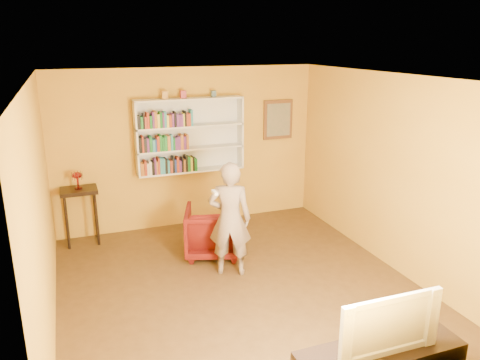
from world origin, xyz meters
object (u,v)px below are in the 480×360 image
Objects in this scene: bookshelf at (189,135)px; person at (230,219)px; console_table at (79,198)px; armchair at (213,231)px; television at (384,320)px; ruby_lustre at (77,177)px.

bookshelf is 1.13× the size of person.
console_table is at bearing -175.01° from bookshelf.
person reaches higher than armchair.
bookshelf is 1.87× the size of television.
bookshelf is 1.98× the size of console_table.
console_table is at bearing -135.00° from ruby_lustre.
ruby_lustre is 0.28× the size of television.
console_table is 5.05m from television.
bookshelf is 2.20× the size of armchair.
armchair is (1.82, -1.11, -0.73)m from ruby_lustre.
bookshelf is 1.90m from ruby_lustre.
bookshelf is at bearing 4.99° from ruby_lustre.
armchair is 0.51× the size of person.
ruby_lustre is at bearing -175.01° from bookshelf.
ruby_lustre is at bearing 117.72° from television.
person is at bearing -43.44° from console_table.
console_table is at bearing -12.58° from armchair.
bookshelf is 4.75m from television.
console_table is 0.57× the size of person.
ruby_lustre reaches higher than television.
armchair is (1.82, -1.11, -0.38)m from console_table.
armchair is 0.85× the size of television.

